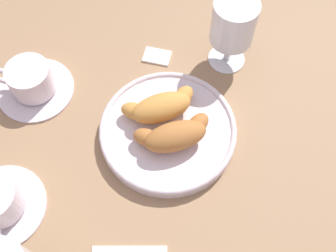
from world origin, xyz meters
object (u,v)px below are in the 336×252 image
object	(u,v)px
croissant_small	(161,107)
sugar_packet	(157,56)
coffee_cup_near	(31,82)
croissant_large	(174,134)
pastry_plate	(168,131)
juice_glass_right	(233,24)

from	to	relation	value
croissant_small	sugar_packet	world-z (taller)	croissant_small
coffee_cup_near	sugar_packet	bearing A→B (deg)	-1.53
croissant_large	coffee_cup_near	world-z (taller)	croissant_large
croissant_small	pastry_plate	bearing A→B (deg)	-87.61
coffee_cup_near	croissant_large	bearing A→B (deg)	-44.61
pastry_plate	croissant_small	bearing A→B (deg)	92.39
pastry_plate	juice_glass_right	xyz separation A→B (m)	(0.16, 0.11, 0.08)
pastry_plate	croissant_small	world-z (taller)	croissant_small
pastry_plate	juice_glass_right	size ratio (longest dim) A/B	1.62
croissant_large	sugar_packet	world-z (taller)	croissant_large
pastry_plate	juice_glass_right	world-z (taller)	juice_glass_right
sugar_packet	croissant_small	bearing A→B (deg)	-72.99
pastry_plate	juice_glass_right	distance (m)	0.21
juice_glass_right	sugar_packet	size ratio (longest dim) A/B	2.80
croissant_small	sugar_packet	size ratio (longest dim) A/B	2.74
juice_glass_right	sugar_packet	world-z (taller)	juice_glass_right
croissant_large	croissant_small	distance (m)	0.06
coffee_cup_near	juice_glass_right	xyz separation A→B (m)	(0.35, -0.06, 0.07)
croissant_small	juice_glass_right	distance (m)	0.18
coffee_cup_near	sugar_packet	distance (m)	0.23
croissant_small	coffee_cup_near	world-z (taller)	croissant_small
coffee_cup_near	juice_glass_right	world-z (taller)	juice_glass_right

